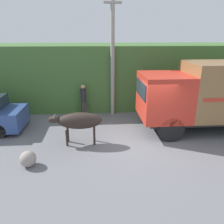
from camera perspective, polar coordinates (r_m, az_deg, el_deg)
ground_plane at (r=9.41m, az=8.17°, el=-7.97°), size 60.00×60.00×0.00m
hillside_embankment at (r=15.47m, az=3.00°, el=10.35°), size 32.00×6.19×3.75m
building_backdrop at (r=13.85m, az=-8.12°, el=7.45°), size 4.53×2.70×2.93m
cargo_truck at (r=11.11m, az=26.03°, el=4.36°), size 6.92×2.39×3.19m
brown_cow at (r=8.96m, az=-8.64°, el=-2.34°), size 2.18×0.68×1.36m
pedestrian_on_hill at (r=12.18m, az=-7.47°, el=3.51°), size 0.39×0.39×1.78m
utility_pole at (r=11.94m, az=0.15°, el=15.22°), size 0.90×0.22×6.62m
roadside_rock at (r=8.20m, az=-21.09°, el=-11.35°), size 0.56×0.56×0.56m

